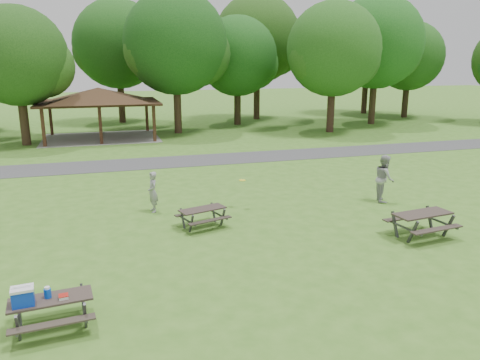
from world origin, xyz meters
The scene contains 18 objects.
ground centered at (0.00, 0.00, 0.00)m, with size 160.00×160.00×0.00m, color #3F7320.
asphalt_path centered at (0.00, 14.00, 0.01)m, with size 120.00×3.20×0.02m, color #3F3F41.
pavilion centered at (-4.00, 24.00, 3.06)m, with size 8.60×7.01×3.76m.
tree_row_d centered at (-8.92, 22.53, 5.77)m, with size 6.93×6.60×9.27m.
tree_row_e centered at (2.10, 25.03, 6.78)m, with size 8.40×8.00×11.02m.
tree_row_f centered at (8.09, 28.53, 5.84)m, with size 7.35×7.00×9.55m.
tree_row_g centered at (14.09, 22.03, 6.33)m, with size 7.77×7.40×10.25m.
tree_row_h centered at (20.10, 25.53, 7.03)m, with size 8.61×8.20×11.37m.
tree_row_i centered at (26.08, 29.03, 5.91)m, with size 7.14×6.80×9.52m.
tree_deep_b centered at (-1.90, 33.03, 6.89)m, with size 8.40×8.00×11.13m.
tree_deep_c centered at (11.10, 32.03, 7.44)m, with size 8.82×8.40×11.90m.
tree_deep_d centered at (24.10, 33.53, 7.03)m, with size 8.40×8.00×11.27m.
picnic_table_near centered at (-5.37, -2.59, 0.69)m, with size 1.85×1.55×1.20m.
picnic_table_middle centered at (-0.71, 2.85, 0.52)m, with size 1.91×1.69×0.70m.
picnic_table_far centered at (6.07, -0.13, 0.63)m, with size 2.15×1.81×0.86m.
frisbee_in_flight centered at (1.27, 4.60, 1.12)m, with size 0.29×0.29×0.02m.
frisbee_thrower centered at (-2.19, 5.08, 0.79)m, with size 0.58×0.38×1.58m, color gray.
frisbee_catcher centered at (7.16, 3.79, 0.98)m, with size 0.95×0.74×1.96m, color #9C9C9F.
Camera 1 is at (-3.87, -12.47, 5.71)m, focal length 35.00 mm.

